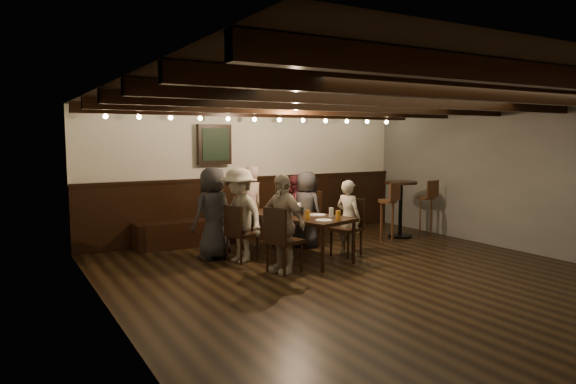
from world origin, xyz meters
TOP-DOWN VIEW (x-y plane):
  - room at (-0.29, 2.21)m, footprint 7.00×7.00m
  - dining_table at (-0.24, 1.49)m, footprint 1.29×1.98m
  - chair_left_near at (-1.06, 1.73)m, footprint 0.49×0.49m
  - chair_left_far at (-0.81, 0.86)m, footprint 0.52×0.52m
  - chair_right_near at (0.33, 2.12)m, footprint 0.54×0.54m
  - chair_right_far at (0.57, 1.25)m, footprint 0.51×0.51m
  - person_bench_left at (-1.35, 2.11)m, footprint 0.79×0.62m
  - person_bench_centre at (-0.53, 2.50)m, footprint 0.58×0.46m
  - person_bench_right at (0.38, 2.60)m, footprint 0.69×0.60m
  - person_left_near at (-1.09, 1.72)m, footprint 0.76×1.03m
  - person_left_far at (-0.84, 0.85)m, footprint 0.54×0.87m
  - person_right_near at (0.36, 2.13)m, footprint 0.57×0.72m
  - person_right_far at (0.60, 1.26)m, footprint 0.40×0.50m
  - pint_a at (-0.70, 2.09)m, footprint 0.07×0.07m
  - pint_b at (-0.18, 2.18)m, footprint 0.07×0.07m
  - pint_c at (-0.56, 1.50)m, footprint 0.07×0.07m
  - pint_d at (-0.01, 1.76)m, footprint 0.07×0.07m
  - pint_e at (-0.33, 1.00)m, footprint 0.07×0.07m
  - pint_f at (0.10, 1.01)m, footprint 0.07×0.07m
  - pint_g at (0.02, 0.73)m, footprint 0.07×0.07m
  - plate_near at (-0.20, 0.78)m, footprint 0.24×0.24m
  - plate_far at (0.01, 1.25)m, footprint 0.24×0.24m
  - condiment_caddy at (-0.23, 1.44)m, footprint 0.15×0.10m
  - candle at (-0.21, 1.81)m, footprint 0.05×0.05m
  - high_top_table at (2.35, 1.97)m, footprint 0.60×0.60m
  - bar_stool_left at (1.85, 1.77)m, footprint 0.35×0.37m
  - bar_stool_right at (2.85, 1.81)m, footprint 0.34×0.35m

SIDE VIEW (x-z plane):
  - chair_left_near at x=-1.06m, z-range -0.17..0.70m
  - chair_right_far at x=0.57m, z-range -0.18..0.73m
  - chair_left_far at x=-0.81m, z-range -0.18..0.74m
  - chair_right_near at x=0.33m, z-range -0.19..0.78m
  - bar_stool_left at x=1.85m, z-range -0.14..0.94m
  - bar_stool_right at x=2.85m, z-range -0.14..0.94m
  - person_right_far at x=0.60m, z-range 0.00..1.20m
  - person_bench_right at x=0.38m, z-range 0.00..1.20m
  - dining_table at x=-0.24m, z-range 0.29..0.97m
  - person_right_near at x=0.36m, z-range 0.00..1.30m
  - person_left_far at x=-0.84m, z-range 0.00..1.38m
  - plate_near at x=-0.20m, z-range 0.68..0.70m
  - plate_far at x=0.01m, z-range 0.68..0.70m
  - high_top_table at x=2.35m, z-range 0.17..1.23m
  - person_bench_centre at x=-0.53m, z-range 0.00..1.40m
  - candle at x=-0.21m, z-range 0.68..0.73m
  - person_bench_left at x=-1.35m, z-range 0.00..1.42m
  - person_left_near at x=-1.09m, z-range 0.00..1.42m
  - condiment_caddy at x=-0.23m, z-range 0.68..0.80m
  - pint_a at x=-0.70m, z-range 0.68..0.82m
  - pint_b at x=-0.18m, z-range 0.68..0.82m
  - pint_c at x=-0.56m, z-range 0.68..0.82m
  - pint_d at x=-0.01m, z-range 0.68..0.82m
  - pint_e at x=-0.33m, z-range 0.68..0.82m
  - pint_f at x=0.10m, z-range 0.68..0.82m
  - pint_g at x=0.02m, z-range 0.68..0.82m
  - room at x=-0.29m, z-range -2.43..4.57m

